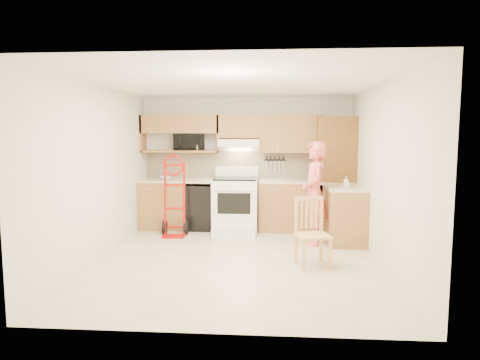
# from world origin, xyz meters

# --- Properties ---
(floor) EXTENTS (4.00, 4.50, 0.02)m
(floor) POSITION_xyz_m (0.00, 0.00, -0.01)
(floor) COLOR beige
(floor) RESTS_ON ground
(ceiling) EXTENTS (4.00, 4.50, 0.02)m
(ceiling) POSITION_xyz_m (0.00, 0.00, 2.51)
(ceiling) COLOR white
(ceiling) RESTS_ON ground
(wall_back) EXTENTS (4.00, 0.02, 2.50)m
(wall_back) POSITION_xyz_m (0.00, 2.26, 1.25)
(wall_back) COLOR beige
(wall_back) RESTS_ON ground
(wall_front) EXTENTS (4.00, 0.02, 2.50)m
(wall_front) POSITION_xyz_m (0.00, -2.26, 1.25)
(wall_front) COLOR beige
(wall_front) RESTS_ON ground
(wall_left) EXTENTS (0.02, 4.50, 2.50)m
(wall_left) POSITION_xyz_m (-2.01, 0.00, 1.25)
(wall_left) COLOR beige
(wall_left) RESTS_ON ground
(wall_right) EXTENTS (0.02, 4.50, 2.50)m
(wall_right) POSITION_xyz_m (2.01, 0.00, 1.25)
(wall_right) COLOR beige
(wall_right) RESTS_ON ground
(backsplash) EXTENTS (3.92, 0.03, 0.55)m
(backsplash) POSITION_xyz_m (0.00, 2.23, 1.20)
(backsplash) COLOR beige
(backsplash) RESTS_ON wall_back
(lower_cab_left) EXTENTS (0.90, 0.60, 0.90)m
(lower_cab_left) POSITION_xyz_m (-1.55, 1.95, 0.45)
(lower_cab_left) COLOR #AC8043
(lower_cab_left) RESTS_ON ground
(dishwasher) EXTENTS (0.60, 0.60, 0.85)m
(dishwasher) POSITION_xyz_m (-0.80, 1.95, 0.42)
(dishwasher) COLOR black
(dishwasher) RESTS_ON ground
(lower_cab_right) EXTENTS (1.14, 0.60, 0.90)m
(lower_cab_right) POSITION_xyz_m (0.83, 1.95, 0.45)
(lower_cab_right) COLOR #AC8043
(lower_cab_right) RESTS_ON ground
(countertop_left) EXTENTS (1.50, 0.63, 0.04)m
(countertop_left) POSITION_xyz_m (-1.25, 1.95, 0.92)
(countertop_left) COLOR beige
(countertop_left) RESTS_ON lower_cab_left
(countertop_right) EXTENTS (1.14, 0.63, 0.04)m
(countertop_right) POSITION_xyz_m (0.83, 1.95, 0.92)
(countertop_right) COLOR beige
(countertop_right) RESTS_ON lower_cab_right
(cab_return_right) EXTENTS (0.60, 1.00, 0.90)m
(cab_return_right) POSITION_xyz_m (1.70, 1.15, 0.45)
(cab_return_right) COLOR #AC8043
(cab_return_right) RESTS_ON ground
(countertop_return) EXTENTS (0.63, 1.00, 0.04)m
(countertop_return) POSITION_xyz_m (1.70, 1.15, 0.92)
(countertop_return) COLOR beige
(countertop_return) RESTS_ON cab_return_right
(pantry_tall) EXTENTS (0.70, 0.60, 2.10)m
(pantry_tall) POSITION_xyz_m (1.65, 1.95, 1.05)
(pantry_tall) COLOR brown
(pantry_tall) RESTS_ON ground
(upper_cab_left) EXTENTS (1.50, 0.33, 0.34)m
(upper_cab_left) POSITION_xyz_m (-1.25, 2.08, 1.98)
(upper_cab_left) COLOR #AC8043
(upper_cab_left) RESTS_ON wall_back
(upper_shelf_mw) EXTENTS (1.50, 0.33, 0.04)m
(upper_shelf_mw) POSITION_xyz_m (-1.25, 2.08, 1.47)
(upper_shelf_mw) COLOR #AC8043
(upper_shelf_mw) RESTS_ON wall_back
(upper_cab_center) EXTENTS (0.76, 0.33, 0.44)m
(upper_cab_center) POSITION_xyz_m (-0.12, 2.08, 1.94)
(upper_cab_center) COLOR #AC8043
(upper_cab_center) RESTS_ON wall_back
(upper_cab_right) EXTENTS (1.14, 0.33, 0.70)m
(upper_cab_right) POSITION_xyz_m (0.83, 2.08, 1.80)
(upper_cab_right) COLOR #AC8043
(upper_cab_right) RESTS_ON wall_back
(range_hood) EXTENTS (0.76, 0.46, 0.14)m
(range_hood) POSITION_xyz_m (-0.12, 2.02, 1.63)
(range_hood) COLOR white
(range_hood) RESTS_ON wall_back
(knife_strip) EXTENTS (0.40, 0.05, 0.29)m
(knife_strip) POSITION_xyz_m (0.55, 2.21, 1.24)
(knife_strip) COLOR black
(knife_strip) RESTS_ON backsplash
(microwave) EXTENTS (0.61, 0.44, 0.32)m
(microwave) POSITION_xyz_m (-1.08, 2.08, 1.65)
(microwave) COLOR black
(microwave) RESTS_ON upper_shelf_mw
(range) EXTENTS (0.81, 1.06, 1.19)m
(range) POSITION_xyz_m (-0.17, 1.68, 0.59)
(range) COLOR white
(range) RESTS_ON ground
(person) EXTENTS (0.44, 0.64, 1.68)m
(person) POSITION_xyz_m (1.18, 0.97, 0.84)
(person) COLOR #EA5D5C
(person) RESTS_ON ground
(hand_truck) EXTENTS (0.54, 0.50, 1.30)m
(hand_truck) POSITION_xyz_m (-1.23, 1.34, 0.65)
(hand_truck) COLOR #BC0E06
(hand_truck) RESTS_ON ground
(dining_chair) EXTENTS (0.51, 0.54, 0.94)m
(dining_chair) POSITION_xyz_m (1.04, -0.23, 0.47)
(dining_chair) COLOR #E4AE6A
(dining_chair) RESTS_ON ground
(soap_bottle) EXTENTS (0.08, 0.09, 0.17)m
(soap_bottle) POSITION_xyz_m (1.70, 1.07, 1.02)
(soap_bottle) COLOR white
(soap_bottle) RESTS_ON countertop_return
(bowl) EXTENTS (0.29, 0.29, 0.05)m
(bowl) POSITION_xyz_m (-1.53, 1.95, 0.97)
(bowl) COLOR white
(bowl) RESTS_ON countertop_left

